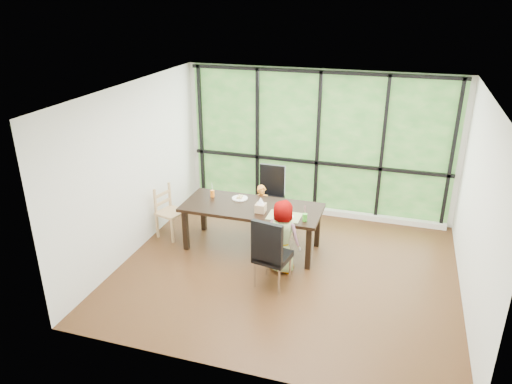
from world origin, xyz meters
TOP-DOWN VIEW (x-y plane):
  - ground at (0.00, 0.00)m, footprint 5.00×5.00m
  - back_wall at (0.00, 2.25)m, footprint 5.00×0.00m
  - foliage_backdrop at (0.00, 2.23)m, footprint 4.80×0.02m
  - window_mullions at (0.00, 2.19)m, footprint 4.80×0.06m
  - window_sill at (0.00, 2.15)m, footprint 4.80×0.12m
  - dining_table at (-0.72, 0.50)m, footprint 2.24×0.96m
  - chair_window_leather at (-0.69, 1.42)m, footprint 0.46×0.46m
  - chair_interior_leather at (-0.11, -0.45)m, footprint 0.53×0.53m
  - chair_end_beech at (-2.16, 0.47)m, footprint 0.50×0.51m
  - child_toddler at (-0.72, 1.06)m, footprint 0.37×0.29m
  - child_older at (-0.06, -0.03)m, footprint 0.62×0.47m
  - placemat at (-0.13, 0.29)m, footprint 0.50×0.37m
  - plate_far at (-1.00, 0.73)m, footprint 0.26×0.26m
  - plate_near at (-0.09, 0.28)m, footprint 0.22×0.22m
  - orange_cup at (-1.47, 0.67)m, footprint 0.07×0.07m
  - green_cup at (0.20, 0.23)m, footprint 0.07×0.07m
  - tissue_box at (-0.52, 0.34)m, footprint 0.16×0.16m
  - crepe_rolls_far at (-1.00, 0.73)m, footprint 0.10×0.12m
  - crepe_rolls_near at (-0.09, 0.28)m, footprint 0.10×0.12m
  - straw_white at (-1.47, 0.67)m, footprint 0.01×0.04m
  - straw_pink at (0.20, 0.23)m, footprint 0.01×0.04m
  - tissue at (-0.52, 0.34)m, footprint 0.12×0.12m

SIDE VIEW (x-z plane):
  - ground at x=0.00m, z-range 0.00..0.00m
  - window_sill at x=0.00m, z-range 0.00..0.10m
  - dining_table at x=-0.72m, z-range 0.00..0.75m
  - child_toddler at x=-0.72m, z-range 0.00..0.89m
  - chair_end_beech at x=-2.16m, z-range 0.00..0.90m
  - chair_window_leather at x=-0.69m, z-range 0.00..1.08m
  - chair_interior_leather at x=-0.11m, z-range 0.00..1.08m
  - child_older at x=-0.06m, z-range 0.00..1.14m
  - placemat at x=-0.13m, z-range 0.75..0.76m
  - plate_near at x=-0.09m, z-range 0.75..0.76m
  - plate_far at x=-1.00m, z-range 0.75..0.77m
  - crepe_rolls_near at x=-0.09m, z-range 0.76..0.80m
  - crepe_rolls_far at x=-1.00m, z-range 0.77..0.80m
  - orange_cup at x=-1.47m, z-range 0.75..0.86m
  - green_cup at x=0.20m, z-range 0.75..0.87m
  - tissue_box at x=-0.52m, z-range 0.75..0.88m
  - straw_white at x=-1.47m, z-range 0.80..1.00m
  - straw_pink at x=0.20m, z-range 0.81..1.01m
  - tissue at x=-0.52m, z-range 0.88..0.99m
  - back_wall at x=0.00m, z-range -1.15..3.85m
  - foliage_backdrop at x=0.00m, z-range 0.03..2.67m
  - window_mullions at x=0.00m, z-range 0.03..2.67m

